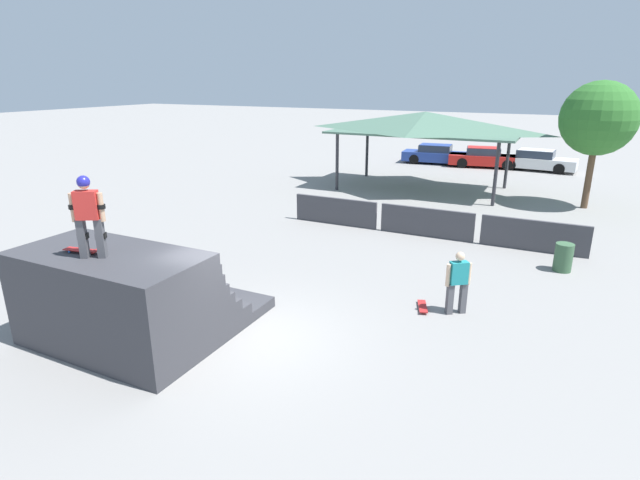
# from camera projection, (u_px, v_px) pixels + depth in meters

# --- Properties ---
(ground_plane) EXTENTS (160.00, 160.00, 0.00)m
(ground_plane) POSITION_uv_depth(u_px,v_px,m) (247.00, 338.00, 11.06)
(ground_plane) COLOR gray
(quarter_pipe_ramp) EXTENTS (4.11, 4.13, 2.08)m
(quarter_pipe_ramp) POSITION_uv_depth(u_px,v_px,m) (128.00, 299.00, 10.86)
(quarter_pipe_ramp) COLOR #38383D
(quarter_pipe_ramp) RESTS_ON ground
(skater_on_deck) EXTENTS (0.69, 0.48, 1.65)m
(skater_on_deck) POSITION_uv_depth(u_px,v_px,m) (88.00, 211.00, 9.64)
(skater_on_deck) COLOR #4C4C51
(skater_on_deck) RESTS_ON quarter_pipe_ramp
(skateboard_on_deck) EXTENTS (0.80, 0.32, 0.09)m
(skateboard_on_deck) POSITION_uv_depth(u_px,v_px,m) (82.00, 250.00, 10.18)
(skateboard_on_deck) COLOR blue
(skateboard_on_deck) RESTS_ON quarter_pipe_ramp
(bystander_walking) EXTENTS (0.57, 0.46, 1.59)m
(bystander_walking) POSITION_uv_depth(u_px,v_px,m) (458.00, 280.00, 11.96)
(bystander_walking) COLOR #4C4C51
(bystander_walking) RESTS_ON ground
(skateboard_on_ground) EXTENTS (0.45, 0.79, 0.09)m
(skateboard_on_ground) POSITION_uv_depth(u_px,v_px,m) (423.00, 307.00, 12.43)
(skateboard_on_ground) COLOR silver
(skateboard_on_ground) RESTS_ON ground
(barrier_fence) EXTENTS (10.62, 0.12, 1.05)m
(barrier_fence) POSITION_uv_depth(u_px,v_px,m) (426.00, 222.00, 18.02)
(barrier_fence) COLOR #3D3D42
(barrier_fence) RESTS_ON ground
(pavilion_shelter) EXTENTS (9.09, 4.94, 3.91)m
(pavilion_shelter) POSITION_uv_depth(u_px,v_px,m) (425.00, 123.00, 24.91)
(pavilion_shelter) COLOR #2D2D33
(pavilion_shelter) RESTS_ON ground
(tree_beside_pavilion) EXTENTS (3.11, 3.11, 5.43)m
(tree_beside_pavilion) POSITION_uv_depth(u_px,v_px,m) (599.00, 119.00, 20.97)
(tree_beside_pavilion) COLOR brown
(tree_beside_pavilion) RESTS_ON ground
(trash_bin) EXTENTS (0.52, 0.52, 0.85)m
(trash_bin) POSITION_uv_depth(u_px,v_px,m) (563.00, 257.00, 14.79)
(trash_bin) COLOR #385B3D
(trash_bin) RESTS_ON ground
(parked_car_blue) EXTENTS (4.56, 2.03, 1.27)m
(parked_car_blue) POSITION_uv_depth(u_px,v_px,m) (436.00, 155.00, 33.45)
(parked_car_blue) COLOR navy
(parked_car_blue) RESTS_ON ground
(parked_car_red) EXTENTS (4.68, 2.40, 1.27)m
(parked_car_red) POSITION_uv_depth(u_px,v_px,m) (484.00, 158.00, 32.14)
(parked_car_red) COLOR red
(parked_car_red) RESTS_ON ground
(parked_car_white) EXTENTS (4.68, 2.13, 1.27)m
(parked_car_white) POSITION_uv_depth(u_px,v_px,m) (537.00, 161.00, 31.05)
(parked_car_white) COLOR silver
(parked_car_white) RESTS_ON ground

